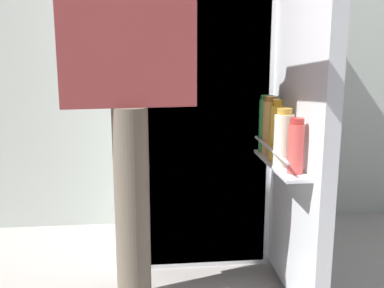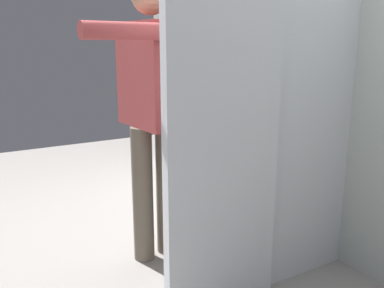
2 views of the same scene
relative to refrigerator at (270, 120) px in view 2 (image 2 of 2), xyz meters
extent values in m
plane|color=gray|center=(-0.03, -0.48, -0.83)|extent=(6.77, 6.77, 0.00)
cube|color=beige|center=(-0.03, 0.39, 0.45)|extent=(4.40, 0.10, 2.56)
cube|color=silver|center=(-0.03, 0.05, 0.00)|extent=(0.59, 0.57, 1.67)
cube|color=white|center=(-0.03, -0.23, 0.00)|extent=(0.55, 0.01, 1.63)
cube|color=white|center=(-0.03, -0.18, -0.04)|extent=(0.51, 0.09, 0.01)
cube|color=silver|center=(0.29, -0.52, -0.01)|extent=(0.05, 0.58, 1.59)
cube|color=white|center=(0.22, -0.52, -0.28)|extent=(0.09, 0.46, 0.01)
cylinder|color=silver|center=(0.18, -0.52, -0.22)|extent=(0.01, 0.44, 0.01)
cylinder|color=gold|center=(0.21, -0.48, -0.17)|extent=(0.05, 0.05, 0.21)
cylinder|color=#BC8419|center=(0.21, -0.48, -0.05)|extent=(0.04, 0.04, 0.02)
cylinder|color=tan|center=(0.21, -0.38, -0.16)|extent=(0.06, 0.06, 0.22)
cylinder|color=#996623|center=(0.21, -0.38, -0.05)|extent=(0.05, 0.05, 0.02)
cylinder|color=#DB4C47|center=(0.23, -0.66, -0.19)|extent=(0.06, 0.06, 0.17)
cylinder|color=#B22D28|center=(0.23, -0.66, -0.09)|extent=(0.05, 0.05, 0.02)
cylinder|color=#EDE5CC|center=(0.21, -0.57, -0.18)|extent=(0.07, 0.07, 0.19)
cylinder|color=#B78933|center=(0.21, -0.57, -0.07)|extent=(0.05, 0.05, 0.02)
cylinder|color=green|center=(0.21, -0.33, -0.16)|extent=(0.06, 0.06, 0.22)
cylinder|color=#195B28|center=(0.21, -0.33, -0.05)|extent=(0.06, 0.06, 0.02)
cylinder|color=#4C7F3D|center=(0.00, -0.18, 0.02)|extent=(0.09, 0.09, 0.10)
cylinder|color=#665B4C|center=(-0.35, -0.49, -0.43)|extent=(0.12, 0.12, 0.80)
cylinder|color=#665B4C|center=(-0.34, -0.64, -0.43)|extent=(0.12, 0.12, 0.80)
cube|color=#9E3D3D|center=(-0.34, -0.56, 0.25)|extent=(0.46, 0.25, 0.57)
cylinder|color=#9E3D3D|center=(-0.36, -0.34, 0.22)|extent=(0.08, 0.08, 0.53)
cylinder|color=#9E3D3D|center=(-0.06, -0.76, 0.47)|extent=(0.12, 0.54, 0.08)
camera|label=1|loc=(-0.29, -2.17, 0.17)|focal=43.31mm
camera|label=2|loc=(1.72, -1.51, 0.41)|focal=38.16mm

